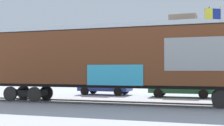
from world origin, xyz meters
TOP-DOWN VIEW (x-y plane):
  - ground_plane at (0.00, 0.00)m, footprint 260.00×260.00m
  - track at (-0.46, -0.06)m, footprint 60.01×4.50m
  - freight_car at (0.90, -0.00)m, footprint 17.49×3.57m
  - flagpole at (5.90, 9.45)m, footprint 1.33×0.83m
  - hillside at (0.04, 75.24)m, footprint 146.21×40.43m
  - parked_car_blue at (-2.54, 5.85)m, footprint 4.04×1.97m
  - parked_car_green at (3.46, 5.56)m, footprint 4.55×2.06m

SIDE VIEW (x-z plane):
  - ground_plane at x=0.00m, z-range 0.00..0.00m
  - track at x=-0.46m, z-range 0.00..0.08m
  - parked_car_green at x=3.46m, z-range 0.02..1.56m
  - parked_car_blue at x=-2.54m, z-range 0.01..1.76m
  - freight_car at x=0.90m, z-range 0.37..4.77m
  - flagpole at x=5.90m, z-range 1.10..8.30m
  - hillside at x=0.04m, z-range -2.46..16.26m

